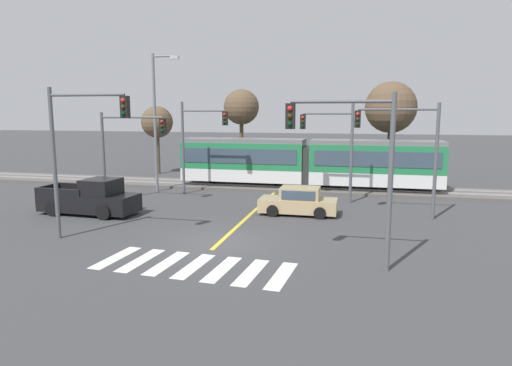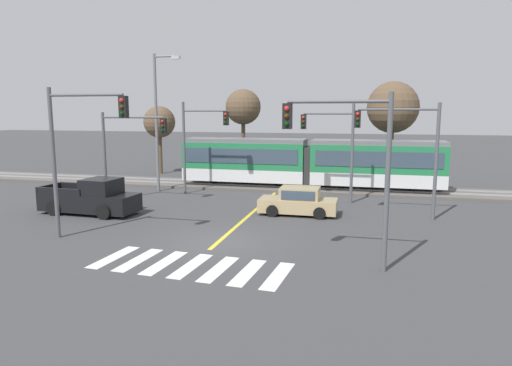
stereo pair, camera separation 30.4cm
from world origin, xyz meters
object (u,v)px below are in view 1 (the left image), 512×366
Objects in this scene: traffic_light_near_right at (355,153)px; traffic_light_mid_left at (125,142)px; bare_tree_east at (391,108)px; pickup_truck at (91,199)px; bare_tree_west at (241,108)px; traffic_light_mid_right at (407,141)px; traffic_light_far_right at (334,139)px; street_lamp_west at (157,116)px; sedan_crossing at (298,202)px; traffic_light_far_left at (197,135)px; traffic_light_near_left at (77,140)px; light_rail_tram at (307,161)px; bare_tree_far_west at (157,123)px.

traffic_light_mid_left is (-13.72, 8.97, -0.40)m from traffic_light_near_right.
traffic_light_mid_left is 0.70× the size of bare_tree_east.
pickup_truck is at bearing -136.74° from bare_tree_east.
pickup_truck is at bearing -108.34° from bare_tree_west.
traffic_light_mid_right is 16.24m from traffic_light_mid_left.
traffic_light_far_right is 12.31m from street_lamp_west.
bare_tree_east is (3.76, 9.00, 1.97)m from traffic_light_far_right.
sedan_crossing is 12.60m from street_lamp_west.
bare_tree_west is (4.74, 14.31, 5.03)m from pickup_truck.
street_lamp_west is (-12.18, 1.09, 1.39)m from traffic_light_far_right.
traffic_light_mid_left is at bearing -142.75° from bare_tree_east.
traffic_light_far_right reaches higher than sedan_crossing.
traffic_light_far_left is (-9.08, 0.62, 0.11)m from traffic_light_far_right.
bare_tree_east is (11.70, 1.17, -0.00)m from bare_tree_west.
traffic_light_far_left is 0.66× the size of street_lamp_west.
traffic_light_near_left is at bearing 174.66° from traffic_light_near_right.
light_rail_tram is 11.06m from street_lamp_west.
street_lamp_west reaches higher than traffic_light_mid_right.
traffic_light_near_left is 19.11m from bare_tree_west.
bare_tree_east reaches higher than traffic_light_mid_left.
traffic_light_far_left is (-6.98, -3.69, 1.96)m from light_rail_tram.
pickup_truck is at bearing -134.43° from light_rail_tram.
sedan_crossing is at bearing -86.52° from light_rail_tram.
traffic_light_far_left is at bearing 50.02° from traffic_light_mid_left.
traffic_light_far_left is (-7.48, 4.61, 3.31)m from sedan_crossing.
traffic_light_far_right is at bearing 68.10° from sedan_crossing.
sedan_crossing is at bearing -112.45° from bare_tree_east.
bare_tree_far_west is at bearing 107.01° from traffic_light_mid_left.
traffic_light_near_left is 21.65m from bare_tree_far_west.
traffic_light_mid_right is 1.09× the size of traffic_light_mid_left.
light_rail_tram is 4.40× the size of sedan_crossing.
bare_tree_east reaches higher than traffic_light_near_right.
traffic_light_far_right reaches higher than traffic_light_mid_left.
bare_tree_west is 11.76m from bare_tree_east.
traffic_light_far_left is at bearing 148.38° from sedan_crossing.
street_lamp_west is (-10.58, 5.07, 4.59)m from sedan_crossing.
traffic_light_far_left is at bearing 176.10° from traffic_light_far_right.
traffic_light_far_right is at bearing 96.70° from traffic_light_near_right.
pickup_truck is at bearing -152.95° from traffic_light_far_right.
bare_tree_west is at bearing -174.29° from bare_tree_east.
street_lamp_west is 7.99m from bare_tree_west.
pickup_truck is at bearing 118.67° from traffic_light_near_left.
bare_tree_far_west reaches higher than light_rail_tram.
sedan_crossing is 5.36m from traffic_light_far_right.
traffic_light_far_right is 18.91m from bare_tree_far_west.
sedan_crossing is at bearing 110.32° from traffic_light_near_right.
traffic_light_near_left is (-8.56, -7.10, 3.68)m from sedan_crossing.
bare_tree_west is 0.94× the size of bare_tree_east.
traffic_light_far_right is 0.82× the size of bare_tree_west.
light_rail_tram is at bearing -20.83° from bare_tree_far_west.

